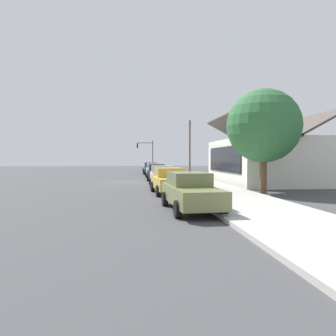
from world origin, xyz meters
name	(u,v)px	position (x,y,z in m)	size (l,w,h in m)	color
ground_plane	(129,182)	(0.00, 0.00, 0.00)	(120.00, 120.00, 0.00)	#424244
sidewalk_curb	(189,181)	(0.00, 5.60, 0.08)	(60.00, 4.20, 0.16)	#B2AFA8
car_coral	(150,167)	(-20.02, 2.89, 0.82)	(4.90, 2.27, 1.59)	#EA8C75
car_navy	(151,168)	(-13.78, 2.68, 0.82)	(4.73, 2.09, 1.59)	navy
car_seafoam	(154,170)	(-7.80, 2.73, 0.81)	(4.42, 2.03, 1.59)	#9ED1BC
car_charcoal	(157,172)	(-2.21, 2.69, 0.81)	(4.55, 2.13, 1.59)	#2D3035
car_silver	(162,176)	(4.25, 2.64, 0.82)	(4.78, 2.12, 1.59)	silver
car_mustard	(170,181)	(9.83, 2.62, 0.81)	(4.49, 2.25, 1.59)	gold
car_olive	(190,191)	(16.15, 2.78, 0.82)	(4.95, 2.17, 1.59)	olive
storefront_building	(266,160)	(2.52, 11.98, 2.06)	(11.90, 7.92, 5.98)	silver
shade_tree	(264,126)	(10.31, 8.44, 4.19)	(4.56, 4.56, 6.49)	brown
traffic_light_main	(147,151)	(-24.66, 2.54, 3.49)	(0.37, 2.79, 5.20)	#383833
utility_pole_wooden	(190,146)	(-14.43, 8.20, 3.93)	(1.80, 0.24, 7.50)	brown
fire_hydrant_red	(186,181)	(6.39, 4.20, 0.50)	(0.22, 0.22, 0.71)	red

